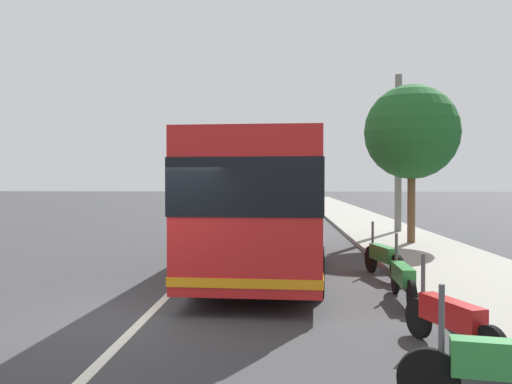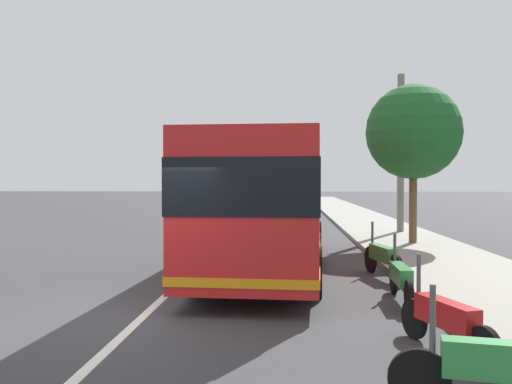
{
  "view_description": "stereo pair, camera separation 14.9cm",
  "coord_description": "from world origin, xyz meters",
  "px_view_note": "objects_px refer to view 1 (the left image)",
  "views": [
    {
      "loc": [
        -8.9,
        -2.28,
        2.27
      ],
      "look_at": [
        5.62,
        -1.56,
        1.98
      ],
      "focal_mm": 37.94,
      "sensor_mm": 36.0,
      "label": 1
    },
    {
      "loc": [
        -8.89,
        -2.43,
        2.27
      ],
      "look_at": [
        5.62,
        -1.56,
        1.98
      ],
      "focal_mm": 37.94,
      "sensor_mm": 36.0,
      "label": 2
    }
  ],
  "objects_px": {
    "car_ahead_same_lane": "(280,201)",
    "motorcycle_nearest_curb": "(403,278)",
    "motorcycle_angled": "(383,257)",
    "car_side_street": "(284,198)",
    "roadside_tree_mid_block": "(412,132)",
    "car_behind_bus": "(224,202)",
    "motorcycle_mid_row": "(451,319)",
    "coach_bus": "(270,199)",
    "utility_pole": "(398,155)",
    "car_far_distant": "(283,209)"
  },
  "relations": [
    {
      "from": "coach_bus",
      "to": "utility_pole",
      "type": "distance_m",
      "value": 10.78
    },
    {
      "from": "car_far_distant",
      "to": "utility_pole",
      "type": "height_order",
      "value": "utility_pole"
    },
    {
      "from": "motorcycle_mid_row",
      "to": "coach_bus",
      "type": "bearing_deg",
      "value": 1.82
    },
    {
      "from": "coach_bus",
      "to": "car_ahead_same_lane",
      "type": "relative_size",
      "value": 2.27
    },
    {
      "from": "motorcycle_nearest_curb",
      "to": "car_ahead_same_lane",
      "type": "height_order",
      "value": "car_ahead_same_lane"
    },
    {
      "from": "motorcycle_angled",
      "to": "car_side_street",
      "type": "height_order",
      "value": "car_side_street"
    },
    {
      "from": "coach_bus",
      "to": "motorcycle_angled",
      "type": "xyz_separation_m",
      "value": [
        -1.16,
        -2.69,
        -1.33
      ]
    },
    {
      "from": "utility_pole",
      "to": "motorcycle_mid_row",
      "type": "bearing_deg",
      "value": 170.51
    },
    {
      "from": "motorcycle_angled",
      "to": "car_behind_bus",
      "type": "height_order",
      "value": "car_behind_bus"
    },
    {
      "from": "roadside_tree_mid_block",
      "to": "car_behind_bus",
      "type": "bearing_deg",
      "value": 21.51
    },
    {
      "from": "motorcycle_nearest_curb",
      "to": "motorcycle_angled",
      "type": "xyz_separation_m",
      "value": [
        2.54,
        -0.1,
        0.03
      ]
    },
    {
      "from": "motorcycle_mid_row",
      "to": "utility_pole",
      "type": "bearing_deg",
      "value": -28.29
    },
    {
      "from": "car_ahead_same_lane",
      "to": "motorcycle_nearest_curb",
      "type": "bearing_deg",
      "value": -179.76
    },
    {
      "from": "motorcycle_mid_row",
      "to": "motorcycle_angled",
      "type": "bearing_deg",
      "value": -20.29
    },
    {
      "from": "roadside_tree_mid_block",
      "to": "motorcycle_nearest_curb",
      "type": "bearing_deg",
      "value": 165.87
    },
    {
      "from": "motorcycle_angled",
      "to": "utility_pole",
      "type": "height_order",
      "value": "utility_pole"
    },
    {
      "from": "motorcycle_nearest_curb",
      "to": "utility_pole",
      "type": "distance_m",
      "value": 13.59
    },
    {
      "from": "motorcycle_nearest_curb",
      "to": "motorcycle_mid_row",
      "type": "bearing_deg",
      "value": -179.23
    },
    {
      "from": "car_behind_bus",
      "to": "car_side_street",
      "type": "distance_m",
      "value": 10.61
    },
    {
      "from": "motorcycle_nearest_curb",
      "to": "utility_pole",
      "type": "height_order",
      "value": "utility_pole"
    },
    {
      "from": "car_ahead_same_lane",
      "to": "roadside_tree_mid_block",
      "type": "distance_m",
      "value": 24.31
    },
    {
      "from": "car_far_distant",
      "to": "utility_pole",
      "type": "bearing_deg",
      "value": -148.86
    },
    {
      "from": "car_ahead_same_lane",
      "to": "car_side_street",
      "type": "distance_m",
      "value": 8.79
    },
    {
      "from": "motorcycle_nearest_curb",
      "to": "utility_pole",
      "type": "xyz_separation_m",
      "value": [
        13.0,
        -2.64,
        2.94
      ]
    },
    {
      "from": "motorcycle_mid_row",
      "to": "motorcycle_angled",
      "type": "distance_m",
      "value": 5.59
    },
    {
      "from": "motorcycle_angled",
      "to": "car_ahead_same_lane",
      "type": "distance_m",
      "value": 29.94
    },
    {
      "from": "car_behind_bus",
      "to": "roadside_tree_mid_block",
      "type": "xyz_separation_m",
      "value": [
        -22.85,
        -9.0,
        3.29
      ]
    },
    {
      "from": "coach_bus",
      "to": "car_far_distant",
      "type": "relative_size",
      "value": 2.52
    },
    {
      "from": "car_behind_bus",
      "to": "motorcycle_angled",
      "type": "bearing_deg",
      "value": 8.96
    },
    {
      "from": "motorcycle_angled",
      "to": "car_behind_bus",
      "type": "bearing_deg",
      "value": 1.29
    },
    {
      "from": "car_ahead_same_lane",
      "to": "roadside_tree_mid_block",
      "type": "bearing_deg",
      "value": -172.92
    },
    {
      "from": "motorcycle_mid_row",
      "to": "motorcycle_nearest_curb",
      "type": "distance_m",
      "value": 3.05
    },
    {
      "from": "car_behind_bus",
      "to": "car_ahead_same_lane",
      "type": "bearing_deg",
      "value": 95.89
    },
    {
      "from": "motorcycle_mid_row",
      "to": "motorcycle_nearest_curb",
      "type": "bearing_deg",
      "value": -19.64
    },
    {
      "from": "motorcycle_nearest_curb",
      "to": "utility_pole",
      "type": "bearing_deg",
      "value": -9.87
    },
    {
      "from": "coach_bus",
      "to": "car_behind_bus",
      "type": "relative_size",
      "value": 2.43
    },
    {
      "from": "motorcycle_angled",
      "to": "car_side_street",
      "type": "bearing_deg",
      "value": -8.68
    },
    {
      "from": "motorcycle_nearest_curb",
      "to": "roadside_tree_mid_block",
      "type": "bearing_deg",
      "value": -12.52
    },
    {
      "from": "car_behind_bus",
      "to": "utility_pole",
      "type": "xyz_separation_m",
      "value": [
        -18.59,
        -9.44,
        2.73
      ]
    },
    {
      "from": "roadside_tree_mid_block",
      "to": "utility_pole",
      "type": "bearing_deg",
      "value": -5.87
    },
    {
      "from": "car_side_street",
      "to": "car_behind_bus",
      "type": "bearing_deg",
      "value": 152.25
    },
    {
      "from": "car_side_street",
      "to": "roadside_tree_mid_block",
      "type": "distance_m",
      "value": 32.87
    },
    {
      "from": "car_behind_bus",
      "to": "roadside_tree_mid_block",
      "type": "distance_m",
      "value": 24.78
    },
    {
      "from": "motorcycle_mid_row",
      "to": "utility_pole",
      "type": "height_order",
      "value": "utility_pole"
    },
    {
      "from": "coach_bus",
      "to": "car_side_street",
      "type": "distance_m",
      "value": 37.47
    },
    {
      "from": "motorcycle_angled",
      "to": "car_far_distant",
      "type": "relative_size",
      "value": 0.53
    },
    {
      "from": "coach_bus",
      "to": "car_behind_bus",
      "type": "bearing_deg",
      "value": 11.91
    },
    {
      "from": "car_ahead_same_lane",
      "to": "utility_pole",
      "type": "height_order",
      "value": "utility_pole"
    },
    {
      "from": "motorcycle_nearest_curb",
      "to": "utility_pole",
      "type": "relative_size",
      "value": 0.32
    },
    {
      "from": "car_far_distant",
      "to": "car_ahead_same_lane",
      "type": "bearing_deg",
      "value": -1.82
    }
  ]
}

